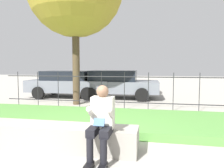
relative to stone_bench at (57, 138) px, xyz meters
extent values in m
plane|color=#A8A399|center=(0.34, 0.00, -0.21)|extent=(60.00, 60.00, 0.00)
cube|color=gray|center=(0.00, 0.00, 0.03)|extent=(3.12, 0.59, 0.47)
cube|color=slate|center=(0.00, 0.00, -0.17)|extent=(2.99, 0.54, 0.08)
cube|color=black|center=(0.86, -0.69, -0.17)|extent=(0.11, 0.26, 0.09)
cylinder|color=black|center=(0.86, -0.63, 0.07)|extent=(0.11, 0.11, 0.38)
cube|color=black|center=(0.86, -0.42, 0.32)|extent=(0.15, 0.42, 0.13)
cube|color=black|center=(1.08, -0.69, -0.17)|extent=(0.11, 0.26, 0.09)
cylinder|color=black|center=(1.08, -0.63, 0.07)|extent=(0.11, 0.11, 0.38)
cube|color=black|center=(1.08, -0.42, 0.32)|extent=(0.15, 0.42, 0.13)
cube|color=beige|center=(0.97, -0.21, 0.59)|extent=(0.38, 0.24, 0.54)
sphere|color=#8C664C|center=(0.97, -0.23, 0.96)|extent=(0.21, 0.21, 0.21)
cylinder|color=beige|center=(0.79, -0.37, 0.61)|extent=(0.08, 0.29, 0.24)
cylinder|color=beige|center=(1.14, -0.37, 0.61)|extent=(0.08, 0.29, 0.24)
cube|color=#335689|center=(0.97, -0.47, 0.48)|extent=(0.18, 0.09, 0.13)
cube|color=#569342|center=(0.34, 1.98, -0.11)|extent=(10.55, 2.55, 0.19)
cylinder|color=#232326|center=(0.34, 3.95, 0.06)|extent=(8.55, 0.03, 0.03)
cylinder|color=#232326|center=(0.34, 3.95, 0.99)|extent=(8.55, 0.03, 0.03)
cylinder|color=#232326|center=(-3.51, 3.95, 0.47)|extent=(0.02, 0.02, 1.36)
cylinder|color=#232326|center=(-2.65, 3.95, 0.47)|extent=(0.02, 0.02, 1.36)
cylinder|color=#232326|center=(-1.80, 3.95, 0.47)|extent=(0.02, 0.02, 1.36)
cylinder|color=#232326|center=(-0.94, 3.95, 0.47)|extent=(0.02, 0.02, 1.36)
cylinder|color=#232326|center=(-0.09, 3.95, 0.47)|extent=(0.02, 0.02, 1.36)
cylinder|color=#232326|center=(0.77, 3.95, 0.47)|extent=(0.02, 0.02, 1.36)
cylinder|color=#232326|center=(1.62, 3.95, 0.47)|extent=(0.02, 0.02, 1.36)
cylinder|color=#232326|center=(2.48, 3.95, 0.47)|extent=(0.02, 0.02, 1.36)
cylinder|color=#232326|center=(3.33, 3.95, 0.47)|extent=(0.02, 0.02, 1.36)
cube|color=slate|center=(-2.36, 6.59, 0.38)|extent=(4.20, 1.91, 0.58)
cube|color=black|center=(-2.53, 6.59, 0.90)|extent=(2.32, 1.65, 0.46)
cylinder|color=black|center=(-1.05, 5.74, 0.09)|extent=(0.60, 0.22, 0.60)
cylinder|color=black|center=(-1.10, 7.51, 0.09)|extent=(0.60, 0.22, 0.60)
cylinder|color=black|center=(-3.63, 5.67, 0.09)|extent=(0.60, 0.22, 0.60)
cylinder|color=black|center=(-3.67, 7.44, 0.09)|extent=(0.60, 0.22, 0.60)
cube|color=slate|center=(0.01, 6.71, 0.37)|extent=(4.09, 1.95, 0.55)
cube|color=black|center=(-0.15, 6.70, 0.90)|extent=(2.27, 1.67, 0.51)
cylinder|color=black|center=(1.29, 5.86, 0.10)|extent=(0.62, 0.22, 0.62)
cylinder|color=black|center=(1.23, 7.64, 0.10)|extent=(0.62, 0.22, 0.62)
cylinder|color=black|center=(-1.21, 5.78, 0.10)|extent=(0.62, 0.22, 0.62)
cylinder|color=black|center=(-1.27, 7.55, 0.10)|extent=(0.62, 0.22, 0.62)
cylinder|color=#4C3D28|center=(-1.33, 4.68, 1.60)|extent=(0.30, 0.30, 3.61)
camera|label=1|loc=(1.83, -3.82, 1.39)|focal=35.00mm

